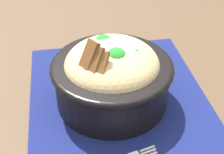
% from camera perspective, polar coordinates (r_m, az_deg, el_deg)
% --- Properties ---
extents(table, '(1.19, 0.80, 0.74)m').
position_cam_1_polar(table, '(0.59, 3.75, -12.92)').
color(table, '#4C3826').
rests_on(table, ground_plane).
extents(placemat, '(0.47, 0.33, 0.00)m').
position_cam_1_polar(placemat, '(0.54, 2.08, -7.08)').
color(placemat, '#11194C').
rests_on(placemat, table).
extents(bowl, '(0.20, 0.20, 0.13)m').
position_cam_1_polar(bowl, '(0.53, -0.00, 0.47)').
color(bowl, black).
rests_on(bowl, placemat).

